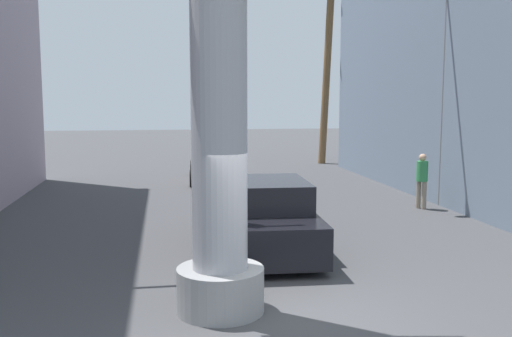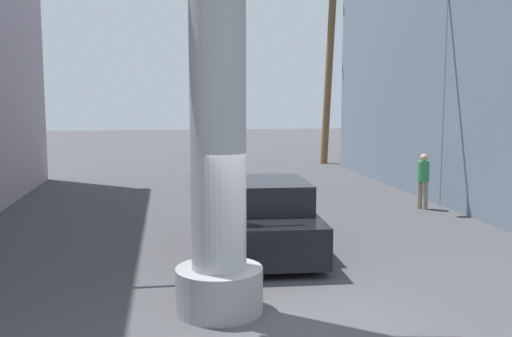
{
  "view_description": "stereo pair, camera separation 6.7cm",
  "coord_description": "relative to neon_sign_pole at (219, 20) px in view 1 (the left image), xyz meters",
  "views": [
    {
      "loc": [
        -1.87,
        -7.89,
        3.31
      ],
      "look_at": [
        0.0,
        3.6,
        1.88
      ],
      "focal_mm": 40.0,
      "sensor_mm": 36.0,
      "label": 1
    },
    {
      "loc": [
        -1.8,
        -7.9,
        3.31
      ],
      "look_at": [
        0.0,
        3.6,
        1.88
      ],
      "focal_mm": 40.0,
      "sensor_mm": 36.0,
      "label": 2
    }
  ],
  "objects": [
    {
      "name": "ground_plane",
      "position": [
        1.03,
        9.32,
        -4.47
      ],
      "size": [
        88.22,
        88.22,
        0.0
      ],
      "primitive_type": "plane",
      "color": "#424244"
    },
    {
      "name": "neon_sign_pole",
      "position": [
        0.0,
        0.0,
        0.0
      ],
      "size": [
        3.14,
        1.36,
        10.13
      ],
      "color": "#9E9EA3",
      "rests_on": "ground"
    },
    {
      "name": "street_lamp",
      "position": [
        7.24,
        7.85,
        -0.37
      ],
      "size": [
        2.73,
        0.28,
        6.67
      ],
      "color": "#59595E",
      "rests_on": "ground"
    },
    {
      "name": "car_lead",
      "position": [
        1.33,
        3.73,
        -3.76
      ],
      "size": [
        2.23,
        5.26,
        1.56
      ],
      "color": "black",
      "rests_on": "ground"
    },
    {
      "name": "car_far",
      "position": [
        1.22,
        14.48,
        -3.73
      ],
      "size": [
        2.27,
        4.85,
        1.56
      ],
      "color": "black",
      "rests_on": "ground"
    },
    {
      "name": "palm_tree_far_right",
      "position": [
        7.4,
        19.84,
        1.51
      ],
      "size": [
        3.18,
        3.21,
        9.6
      ],
      "color": "brown",
      "rests_on": "ground"
    },
    {
      "name": "pedestrian_mid_right",
      "position": [
        6.83,
        7.4,
        -3.49
      ],
      "size": [
        0.46,
        0.46,
        1.67
      ],
      "color": "gray",
      "rests_on": "ground"
    }
  ]
}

